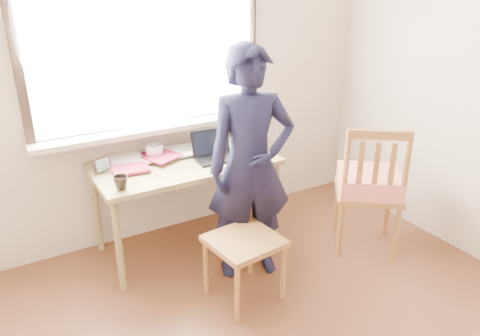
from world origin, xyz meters
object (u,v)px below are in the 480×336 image
desk (186,171)px  mug_dark (121,183)px  laptop (214,152)px  person (250,166)px  side_chair (369,184)px  mug_white (154,151)px  work_chair (244,248)px

desk → mug_dark: size_ratio=13.88×
desk → laptop: laptop is taller
person → side_chair: bearing=4.8°
laptop → mug_white: size_ratio=2.40×
laptop → work_chair: (-0.16, -0.73, -0.40)m
laptop → work_chair: bearing=-102.1°
desk → laptop: bearing=-9.2°
side_chair → mug_white: bearing=147.1°
work_chair → desk: bearing=94.8°
laptop → person: 0.47m
mug_white → laptop: bearing=-30.1°
person → laptop: bearing=111.7°
desk → work_chair: desk is taller
mug_dark → side_chair: size_ratio=0.09×
desk → person: person is taller
side_chair → person: bearing=168.2°
work_chair → side_chair: (1.14, 0.06, 0.17)m
side_chair → person: (-0.94, 0.20, 0.28)m
laptop → mug_dark: (-0.77, -0.19, -0.00)m
work_chair → side_chair: bearing=3.2°
laptop → mug_dark: size_ratio=3.26×
desk → side_chair: bearing=-30.1°
mug_white → mug_dark: (-0.39, -0.42, -0.01)m
laptop → desk: bearing=170.8°
work_chair → person: size_ratio=0.29×
mug_dark → person: bearing=-18.8°
desk → side_chair: size_ratio=1.31×
mug_white → mug_dark: size_ratio=1.36×
laptop → side_chair: (0.99, -0.66, -0.23)m
laptop → work_chair: 0.85m
mug_white → side_chair: bearing=-32.9°
side_chair → desk: bearing=149.9°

